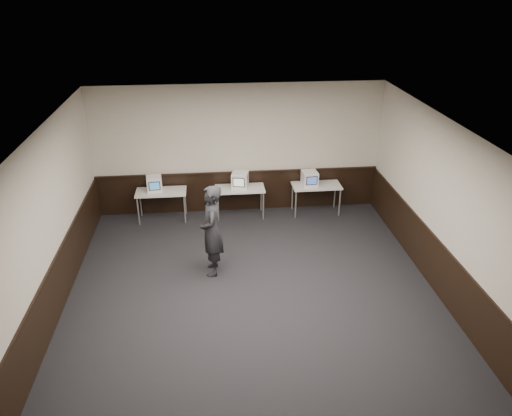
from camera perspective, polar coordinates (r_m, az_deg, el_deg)
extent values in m
plane|color=black|center=(9.39, -0.21, -10.63)|extent=(8.00, 8.00, 0.00)
plane|color=white|center=(7.93, -0.25, 8.37)|extent=(8.00, 8.00, 0.00)
plane|color=beige|center=(12.22, -2.05, 6.71)|extent=(7.00, 0.00, 7.00)
plane|color=beige|center=(5.35, 4.24, -22.00)|extent=(7.00, 0.00, 7.00)
plane|color=beige|center=(8.95, -23.15, -2.82)|extent=(0.00, 8.00, 8.00)
plane|color=beige|center=(9.50, 21.28, -0.83)|extent=(0.00, 8.00, 8.00)
cube|color=black|center=(12.60, -1.97, 1.94)|extent=(6.98, 0.04, 1.00)
cube|color=black|center=(9.48, -21.89, -8.68)|extent=(0.04, 7.98, 1.00)
cube|color=black|center=(10.00, 20.18, -6.49)|extent=(0.04, 7.98, 1.00)
cube|color=black|center=(12.38, -2.00, 4.11)|extent=(6.98, 0.06, 0.04)
cube|color=silver|center=(12.20, -10.80, 1.83)|extent=(1.20, 0.60, 0.04)
cylinder|color=#999999|center=(12.19, -13.31, -0.38)|extent=(0.04, 0.04, 0.71)
cylinder|color=#999999|center=(12.08, -8.15, -0.16)|extent=(0.04, 0.04, 0.71)
cylinder|color=#999999|center=(12.64, -13.06, 0.61)|extent=(0.04, 0.04, 0.71)
cylinder|color=#999999|center=(12.54, -8.08, 0.83)|extent=(0.04, 0.04, 0.71)
cube|color=silver|center=(12.16, -1.86, 2.22)|extent=(1.20, 0.60, 0.04)
cylinder|color=#999999|center=(12.07, -4.35, 0.01)|extent=(0.04, 0.04, 0.71)
cylinder|color=#999999|center=(12.13, 0.84, 0.23)|extent=(0.04, 0.04, 0.71)
cylinder|color=#999999|center=(12.52, -4.43, 0.99)|extent=(0.04, 0.04, 0.71)
cylinder|color=#999999|center=(12.59, 0.58, 1.20)|extent=(0.04, 0.04, 0.71)
cube|color=silver|center=(12.42, 6.93, 2.55)|extent=(1.20, 0.60, 0.04)
cylinder|color=#999999|center=(12.24, 4.56, 0.39)|extent=(0.04, 0.04, 0.71)
cylinder|color=#999999|center=(12.48, 9.54, 0.60)|extent=(0.04, 0.04, 0.71)
cylinder|color=#999999|center=(12.69, 4.18, 1.34)|extent=(0.04, 0.04, 0.71)
cylinder|color=#999999|center=(12.92, 8.99, 1.53)|extent=(0.04, 0.04, 0.71)
cube|color=white|center=(12.18, -11.55, 2.74)|extent=(0.40, 0.41, 0.36)
cube|color=black|center=(12.00, -11.53, 2.48)|extent=(0.27, 0.05, 0.21)
cube|color=teal|center=(11.99, -11.53, 2.46)|extent=(0.23, 0.03, 0.18)
cube|color=white|center=(12.12, -1.83, 3.23)|extent=(0.46, 0.48, 0.38)
cube|color=black|center=(11.93, -1.98, 2.94)|extent=(0.28, 0.08, 0.23)
cube|color=#AEBDA6|center=(11.92, -1.99, 2.92)|extent=(0.24, 0.06, 0.19)
cube|color=white|center=(12.31, 6.15, 3.38)|extent=(0.39, 0.41, 0.36)
cube|color=black|center=(12.13, 6.40, 3.12)|extent=(0.27, 0.03, 0.22)
cube|color=#354D9F|center=(12.12, 6.41, 3.11)|extent=(0.24, 0.02, 0.18)
imported|color=black|center=(9.79, -5.10, -2.61)|extent=(0.45, 0.69, 1.88)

